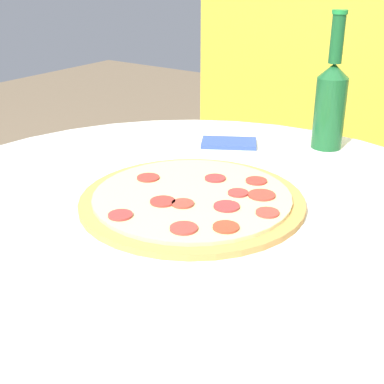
# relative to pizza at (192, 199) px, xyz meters

# --- Properties ---
(table) EXTENTS (1.03, 1.03, 0.73)m
(table) POSITION_rel_pizza_xyz_m (0.01, -0.03, -0.20)
(table) COLOR silver
(table) RESTS_ON ground_plane
(fence_panel) EXTENTS (1.27, 0.04, 1.55)m
(fence_panel) POSITION_rel_pizza_xyz_m (0.01, 0.96, 0.03)
(fence_panel) COLOR gold
(fence_panel) RESTS_ON ground_plane
(pizza) EXTENTS (0.36, 0.36, 0.02)m
(pizza) POSITION_rel_pizza_xyz_m (0.00, 0.00, 0.00)
(pizza) COLOR #C68E47
(pizza) RESTS_ON table
(beer_bottle) EXTENTS (0.06, 0.06, 0.28)m
(beer_bottle) POSITION_rel_pizza_xyz_m (0.07, 0.39, 0.09)
(beer_bottle) COLOR #195628
(beer_bottle) RESTS_ON table
(napkin) EXTENTS (0.13, 0.12, 0.01)m
(napkin) POSITION_rel_pizza_xyz_m (-0.11, 0.29, -0.00)
(napkin) COLOR #334C99
(napkin) RESTS_ON table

